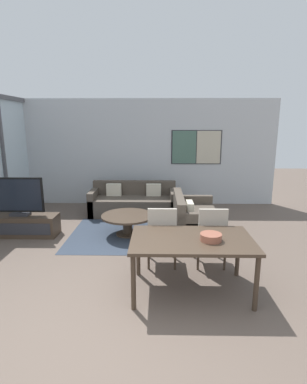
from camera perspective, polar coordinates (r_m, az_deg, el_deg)
The scene contains 12 objects.
ground_plane at distance 3.50m, azimuth -7.62°, elevation -25.42°, with size 24.00×24.00×0.00m, color brown.
wall_back at distance 8.09m, azimuth -2.00°, elevation 7.52°, with size 7.16×0.09×2.80m.
area_rug at distance 6.06m, azimuth -4.91°, elevation -8.03°, with size 2.28×1.96×0.01m.
tv_console at distance 6.49m, azimuth -23.84°, elevation -5.81°, with size 1.42×0.46×0.41m.
television at distance 6.34m, azimuth -24.31°, elevation -0.88°, with size 0.96×0.20×0.75m.
sofa_main at distance 7.36m, azimuth -3.80°, elevation -2.05°, with size 2.07×0.87×0.77m.
sofa_side at distance 6.15m, azimuth 7.43°, elevation -5.18°, with size 0.87×1.49×0.77m.
coffee_table at distance 5.96m, azimuth -4.96°, elevation -5.31°, with size 1.03×1.03×0.41m.
dining_table at distance 3.92m, azimuth 7.28°, elevation -9.73°, with size 1.56×0.96×0.74m.
dining_chair_left at distance 4.60m, azimuth 1.62°, elevation -8.01°, with size 0.46×0.46×0.96m.
dining_chair_centre at distance 4.66m, azimuth 10.91°, elevation -7.95°, with size 0.46×0.46×0.96m.
fruit_bowl at distance 3.84m, azimuth 10.88°, elevation -8.36°, with size 0.27×0.27×0.09m.
Camera 1 is at (0.47, -2.71, 2.17)m, focal length 28.00 mm.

